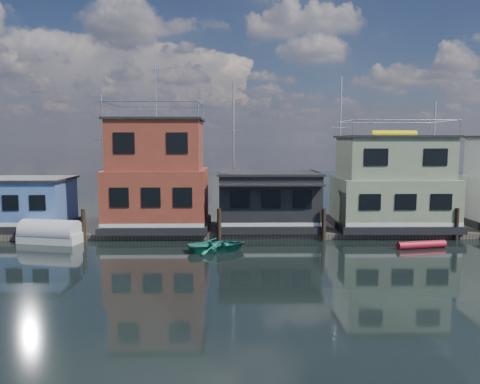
{
  "coord_description": "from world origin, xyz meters",
  "views": [
    {
      "loc": [
        -3.13,
        -21.57,
        6.7
      ],
      "look_at": [
        -2.56,
        12.0,
        3.0
      ],
      "focal_mm": 35.0,
      "sensor_mm": 36.0,
      "label": 1
    }
  ],
  "objects_px": {
    "houseboat_red": "(157,177)",
    "red_kayak": "(422,245)",
    "houseboat_blue": "(26,203)",
    "dinghy_teal": "(217,245)",
    "houseboat_dark": "(268,200)",
    "tarp_runabout": "(50,233)",
    "houseboat_green": "(392,184)"
  },
  "relations": [
    {
      "from": "houseboat_red",
      "to": "red_kayak",
      "type": "bearing_deg",
      "value": -16.64
    },
    {
      "from": "houseboat_blue",
      "to": "dinghy_teal",
      "type": "relative_size",
      "value": 1.82
    },
    {
      "from": "houseboat_blue",
      "to": "dinghy_teal",
      "type": "distance_m",
      "value": 15.17
    },
    {
      "from": "houseboat_red",
      "to": "houseboat_dark",
      "type": "distance_m",
      "value": 8.18
    },
    {
      "from": "red_kayak",
      "to": "houseboat_red",
      "type": "bearing_deg",
      "value": 152.37
    },
    {
      "from": "houseboat_dark",
      "to": "dinghy_teal",
      "type": "xyz_separation_m",
      "value": [
        -3.54,
        -5.64,
        -2.05
      ]
    },
    {
      "from": "tarp_runabout",
      "to": "houseboat_blue",
      "type": "bearing_deg",
      "value": 145.45
    },
    {
      "from": "houseboat_blue",
      "to": "tarp_runabout",
      "type": "relative_size",
      "value": 1.49
    },
    {
      "from": "houseboat_dark",
      "to": "tarp_runabout",
      "type": "relative_size",
      "value": 1.72
    },
    {
      "from": "houseboat_blue",
      "to": "houseboat_green",
      "type": "relative_size",
      "value": 0.76
    },
    {
      "from": "dinghy_teal",
      "to": "red_kayak",
      "type": "bearing_deg",
      "value": -102.92
    },
    {
      "from": "houseboat_blue",
      "to": "red_kayak",
      "type": "xyz_separation_m",
      "value": [
        26.7,
        -5.14,
        -1.97
      ]
    },
    {
      "from": "red_kayak",
      "to": "tarp_runabout",
      "type": "bearing_deg",
      "value": 164.09
    },
    {
      "from": "houseboat_blue",
      "to": "tarp_runabout",
      "type": "height_order",
      "value": "houseboat_blue"
    },
    {
      "from": "houseboat_green",
      "to": "dinghy_teal",
      "type": "xyz_separation_m",
      "value": [
        -12.54,
        -5.66,
        -3.18
      ]
    },
    {
      "from": "houseboat_red",
      "to": "houseboat_green",
      "type": "bearing_deg",
      "value": 0.0
    },
    {
      "from": "houseboat_green",
      "to": "dinghy_teal",
      "type": "height_order",
      "value": "houseboat_green"
    },
    {
      "from": "houseboat_blue",
      "to": "houseboat_green",
      "type": "bearing_deg",
      "value": 0.0
    },
    {
      "from": "houseboat_dark",
      "to": "red_kayak",
      "type": "height_order",
      "value": "houseboat_dark"
    },
    {
      "from": "houseboat_green",
      "to": "tarp_runabout",
      "type": "height_order",
      "value": "houseboat_green"
    },
    {
      "from": "houseboat_red",
      "to": "dinghy_teal",
      "type": "bearing_deg",
      "value": -51.78
    },
    {
      "from": "houseboat_red",
      "to": "houseboat_blue",
      "type": "bearing_deg",
      "value": -180.0
    },
    {
      "from": "dinghy_teal",
      "to": "houseboat_dark",
      "type": "bearing_deg",
      "value": -47.38
    },
    {
      "from": "houseboat_blue",
      "to": "dinghy_teal",
      "type": "height_order",
      "value": "houseboat_blue"
    },
    {
      "from": "houseboat_green",
      "to": "houseboat_blue",
      "type": "bearing_deg",
      "value": -180.0
    },
    {
      "from": "houseboat_red",
      "to": "houseboat_green",
      "type": "relative_size",
      "value": 1.41
    },
    {
      "from": "tarp_runabout",
      "to": "red_kayak",
      "type": "bearing_deg",
      "value": 7.46
    },
    {
      "from": "houseboat_green",
      "to": "red_kayak",
      "type": "distance_m",
      "value": 6.12
    },
    {
      "from": "houseboat_red",
      "to": "tarp_runabout",
      "type": "relative_size",
      "value": 2.76
    },
    {
      "from": "houseboat_red",
      "to": "red_kayak",
      "type": "distance_m",
      "value": 18.37
    },
    {
      "from": "houseboat_red",
      "to": "houseboat_dark",
      "type": "xyz_separation_m",
      "value": [
        8.0,
        -0.02,
        -1.69
      ]
    },
    {
      "from": "houseboat_blue",
      "to": "red_kayak",
      "type": "height_order",
      "value": "houseboat_blue"
    }
  ]
}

